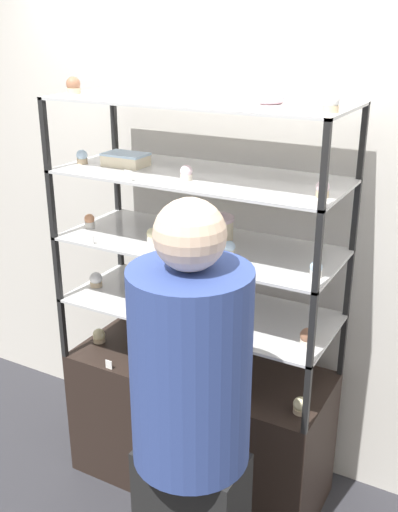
% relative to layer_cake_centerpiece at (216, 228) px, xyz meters
% --- Properties ---
extents(ground_plane, '(20.00, 20.00, 0.00)m').
position_rel_layer_cake_centerpiece_xyz_m(ground_plane, '(-0.04, -0.09, -1.37)').
color(ground_plane, '#2D2D33').
extents(back_wall, '(8.00, 0.05, 2.60)m').
position_rel_layer_cake_centerpiece_xyz_m(back_wall, '(-0.04, 0.32, -0.07)').
color(back_wall, silver).
rests_on(back_wall, ground_plane).
extents(display_base, '(1.26, 0.52, 0.69)m').
position_rel_layer_cake_centerpiece_xyz_m(display_base, '(-0.04, -0.09, -1.02)').
color(display_base, black).
rests_on(display_base, ground_plane).
extents(display_riser_lower, '(1.26, 0.52, 0.31)m').
position_rel_layer_cake_centerpiece_xyz_m(display_riser_lower, '(-0.04, -0.09, -0.38)').
color(display_riser_lower, black).
rests_on(display_riser_lower, display_base).
extents(display_riser_middle, '(1.26, 0.52, 0.31)m').
position_rel_layer_cake_centerpiece_xyz_m(display_riser_middle, '(-0.04, -0.09, -0.07)').
color(display_riser_middle, black).
rests_on(display_riser_middle, display_riser_lower).
extents(display_riser_upper, '(1.26, 0.52, 0.31)m').
position_rel_layer_cake_centerpiece_xyz_m(display_riser_upper, '(-0.04, -0.09, 0.24)').
color(display_riser_upper, black).
rests_on(display_riser_upper, display_riser_middle).
extents(display_riser_top, '(1.26, 0.52, 0.31)m').
position_rel_layer_cake_centerpiece_xyz_m(display_riser_top, '(-0.04, -0.09, 0.55)').
color(display_riser_top, black).
rests_on(display_riser_top, display_riser_upper).
extents(layer_cake_centerpiece, '(0.16, 0.16, 0.10)m').
position_rel_layer_cake_centerpiece_xyz_m(layer_cake_centerpiece, '(0.00, 0.00, 0.00)').
color(layer_cake_centerpiece, beige).
rests_on(layer_cake_centerpiece, display_riser_middle).
extents(sheet_cake_frosted, '(0.20, 0.13, 0.06)m').
position_rel_layer_cake_centerpiece_xyz_m(sheet_cake_frosted, '(-0.41, -0.10, 0.29)').
color(sheet_cake_frosted, beige).
rests_on(sheet_cake_frosted, display_riser_upper).
extents(cupcake_0, '(0.06, 0.06, 0.07)m').
position_rel_layer_cake_centerpiece_xyz_m(cupcake_0, '(-0.60, -0.14, -0.64)').
color(cupcake_0, '#CCB28C').
rests_on(cupcake_0, display_base).
extents(cupcake_1, '(0.06, 0.06, 0.07)m').
position_rel_layer_cake_centerpiece_xyz_m(cupcake_1, '(-0.32, -0.17, -0.64)').
color(cupcake_1, '#CCB28C').
rests_on(cupcake_1, display_base).
extents(cupcake_2, '(0.06, 0.06, 0.07)m').
position_rel_layer_cake_centerpiece_xyz_m(cupcake_2, '(-0.03, -0.18, -0.64)').
color(cupcake_2, white).
rests_on(cupcake_2, display_base).
extents(cupcake_3, '(0.06, 0.06, 0.07)m').
position_rel_layer_cake_centerpiece_xyz_m(cupcake_3, '(0.25, -0.23, -0.64)').
color(cupcake_3, white).
rests_on(cupcake_3, display_base).
extents(cupcake_4, '(0.06, 0.06, 0.07)m').
position_rel_layer_cake_centerpiece_xyz_m(cupcake_4, '(0.52, -0.22, -0.64)').
color(cupcake_4, '#CCB28C').
rests_on(cupcake_4, display_base).
extents(price_tag_0, '(0.04, 0.00, 0.04)m').
position_rel_layer_cake_centerpiece_xyz_m(price_tag_0, '(-0.40, -0.33, -0.65)').
color(price_tag_0, white).
rests_on(price_tag_0, display_base).
extents(cupcake_5, '(0.06, 0.06, 0.07)m').
position_rel_layer_cake_centerpiece_xyz_m(cupcake_5, '(-0.60, -0.14, -0.33)').
color(cupcake_5, '#CCB28C').
rests_on(cupcake_5, display_riser_lower).
extents(cupcake_6, '(0.06, 0.06, 0.07)m').
position_rel_layer_cake_centerpiece_xyz_m(cupcake_6, '(-0.22, -0.23, -0.33)').
color(cupcake_6, '#CCB28C').
rests_on(cupcake_6, display_riser_lower).
extents(cupcake_7, '(0.06, 0.06, 0.07)m').
position_rel_layer_cake_centerpiece_xyz_m(cupcake_7, '(0.16, -0.22, -0.33)').
color(cupcake_7, '#CCB28C').
rests_on(cupcake_7, display_riser_lower).
extents(cupcake_8, '(0.06, 0.06, 0.07)m').
position_rel_layer_cake_centerpiece_xyz_m(cupcake_8, '(0.52, -0.19, -0.33)').
color(cupcake_8, beige).
rests_on(cupcake_8, display_riser_lower).
extents(price_tag_1, '(0.04, 0.00, 0.04)m').
position_rel_layer_cake_centerpiece_xyz_m(price_tag_1, '(0.13, -0.33, -0.34)').
color(price_tag_1, white).
rests_on(price_tag_1, display_riser_lower).
extents(cupcake_9, '(0.05, 0.05, 0.07)m').
position_rel_layer_cake_centerpiece_xyz_m(cupcake_9, '(-0.60, -0.15, -0.02)').
color(cupcake_9, white).
rests_on(cupcake_9, display_riser_middle).
extents(cupcake_10, '(0.05, 0.05, 0.07)m').
position_rel_layer_cake_centerpiece_xyz_m(cupcake_10, '(-0.23, -0.18, -0.02)').
color(cupcake_10, beige).
rests_on(cupcake_10, display_riser_middle).
extents(cupcake_11, '(0.05, 0.05, 0.07)m').
position_rel_layer_cake_centerpiece_xyz_m(cupcake_11, '(0.15, -0.17, -0.02)').
color(cupcake_11, beige).
rests_on(cupcake_11, display_riser_middle).
extents(cupcake_12, '(0.05, 0.05, 0.07)m').
position_rel_layer_cake_centerpiece_xyz_m(cupcake_12, '(0.54, -0.21, -0.02)').
color(cupcake_12, white).
rests_on(cupcake_12, display_riser_middle).
extents(price_tag_2, '(0.04, 0.00, 0.04)m').
position_rel_layer_cake_centerpiece_xyz_m(price_tag_2, '(-0.46, -0.33, -0.03)').
color(price_tag_2, white).
rests_on(price_tag_2, display_riser_middle).
extents(cupcake_13, '(0.05, 0.05, 0.06)m').
position_rel_layer_cake_centerpiece_xyz_m(cupcake_13, '(-0.61, -0.16, 0.29)').
color(cupcake_13, '#CCB28C').
rests_on(cupcake_13, display_riser_upper).
extents(cupcake_14, '(0.05, 0.05, 0.06)m').
position_rel_layer_cake_centerpiece_xyz_m(cupcake_14, '(-0.03, -0.20, 0.29)').
color(cupcake_14, beige).
rests_on(cupcake_14, display_riser_upper).
extents(cupcake_15, '(0.05, 0.05, 0.06)m').
position_rel_layer_cake_centerpiece_xyz_m(cupcake_15, '(0.53, -0.19, 0.29)').
color(cupcake_15, '#CCB28C').
rests_on(cupcake_15, display_riser_upper).
extents(price_tag_3, '(0.04, 0.00, 0.04)m').
position_rel_layer_cake_centerpiece_xyz_m(price_tag_3, '(-0.24, -0.33, 0.28)').
color(price_tag_3, white).
rests_on(price_tag_3, display_riser_upper).
extents(cupcake_16, '(0.06, 0.06, 0.07)m').
position_rel_layer_cake_centerpiece_xyz_m(cupcake_16, '(-0.62, -0.17, 0.60)').
color(cupcake_16, '#CCB28C').
rests_on(cupcake_16, display_riser_top).
extents(cupcake_17, '(0.06, 0.06, 0.07)m').
position_rel_layer_cake_centerpiece_xyz_m(cupcake_17, '(-0.04, -0.13, 0.60)').
color(cupcake_17, white).
rests_on(cupcake_17, display_riser_top).
extents(cupcake_18, '(0.06, 0.06, 0.07)m').
position_rel_layer_cake_centerpiece_xyz_m(cupcake_18, '(0.54, -0.21, 0.60)').
color(cupcake_18, '#CCB28C').
rests_on(cupcake_18, display_riser_top).
extents(price_tag_4, '(0.04, 0.00, 0.04)m').
position_rel_layer_cake_centerpiece_xyz_m(price_tag_4, '(0.32, -0.33, 0.59)').
color(price_tag_4, white).
rests_on(price_tag_4, display_riser_top).
extents(donut_glazed, '(0.14, 0.14, 0.03)m').
position_rel_layer_cake_centerpiece_xyz_m(donut_glazed, '(0.25, -0.08, 0.59)').
color(donut_glazed, '#EFB2BC').
rests_on(donut_glazed, display_riser_top).
extents(customer_figure, '(0.41, 0.41, 1.74)m').
position_rel_layer_cake_centerpiece_xyz_m(customer_figure, '(0.32, -0.79, -0.43)').
color(customer_figure, black).
rests_on(customer_figure, ground_plane).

